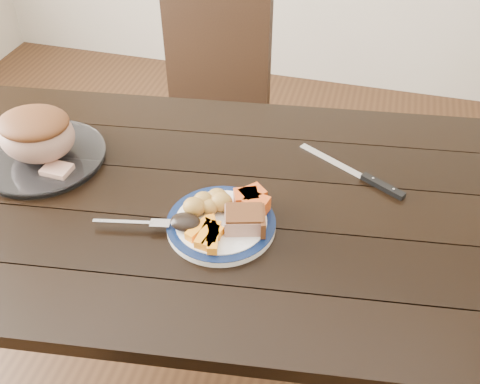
% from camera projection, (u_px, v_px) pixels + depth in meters
% --- Properties ---
extents(ground, '(4.00, 4.00, 0.00)m').
position_uv_depth(ground, '(219.00, 362.00, 1.81)').
color(ground, '#472B16').
rests_on(ground, ground).
extents(dining_table, '(1.71, 1.11, 0.75)m').
position_uv_depth(dining_table, '(212.00, 224.00, 1.38)').
color(dining_table, black).
rests_on(dining_table, ground).
extents(chair_far, '(0.45, 0.46, 0.93)m').
position_uv_depth(chair_far, '(208.00, 107.00, 2.05)').
color(chair_far, black).
rests_on(chair_far, ground).
extents(dinner_plate, '(0.25, 0.25, 0.02)m').
position_uv_depth(dinner_plate, '(221.00, 224.00, 1.23)').
color(dinner_plate, white).
rests_on(dinner_plate, dining_table).
extents(plate_rim, '(0.25, 0.25, 0.02)m').
position_uv_depth(plate_rim, '(221.00, 222.00, 1.23)').
color(plate_rim, '#0B193B').
rests_on(plate_rim, dinner_plate).
extents(serving_platter, '(0.32, 0.32, 0.02)m').
position_uv_depth(serving_platter, '(44.00, 158.00, 1.42)').
color(serving_platter, white).
rests_on(serving_platter, dining_table).
extents(pork_slice, '(0.10, 0.09, 0.04)m').
position_uv_depth(pork_slice, '(244.00, 220.00, 1.20)').
color(pork_slice, tan).
rests_on(pork_slice, dinner_plate).
extents(roasted_potatoes, '(0.11, 0.09, 0.05)m').
position_uv_depth(roasted_potatoes, '(209.00, 202.00, 1.24)').
color(roasted_potatoes, gold).
rests_on(roasted_potatoes, dinner_plate).
extents(carrot_batons, '(0.08, 0.11, 0.02)m').
position_uv_depth(carrot_batons, '(209.00, 234.00, 1.18)').
color(carrot_batons, orange).
rests_on(carrot_batons, dinner_plate).
extents(pumpkin_wedges, '(0.09, 0.09, 0.04)m').
position_uv_depth(pumpkin_wedges, '(251.00, 200.00, 1.25)').
color(pumpkin_wedges, '#F5531B').
rests_on(pumpkin_wedges, dinner_plate).
extents(dark_mushroom, '(0.07, 0.05, 0.03)m').
position_uv_depth(dark_mushroom, '(186.00, 222.00, 1.20)').
color(dark_mushroom, black).
rests_on(dark_mushroom, dinner_plate).
extents(fork, '(0.18, 0.05, 0.00)m').
position_uv_depth(fork, '(137.00, 223.00, 1.22)').
color(fork, silver).
rests_on(fork, dinner_plate).
extents(roast_joint, '(0.20, 0.17, 0.13)m').
position_uv_depth(roast_joint, '(37.00, 136.00, 1.37)').
color(roast_joint, tan).
rests_on(roast_joint, serving_platter).
extents(cut_slice, '(0.07, 0.06, 0.02)m').
position_uv_depth(cut_slice, '(57.00, 170.00, 1.36)').
color(cut_slice, tan).
rests_on(cut_slice, serving_platter).
extents(carving_knife, '(0.29, 0.17, 0.01)m').
position_uv_depth(carving_knife, '(369.00, 179.00, 1.36)').
color(carving_knife, silver).
rests_on(carving_knife, dining_table).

